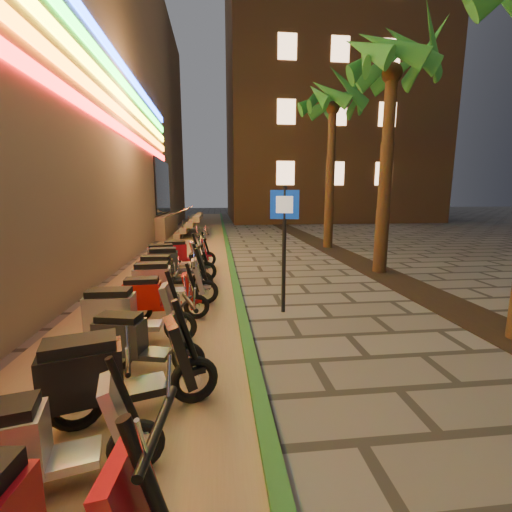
{
  "coord_description": "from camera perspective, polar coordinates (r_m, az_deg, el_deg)",
  "views": [
    {
      "loc": [
        -1.34,
        -2.8,
        2.36
      ],
      "look_at": [
        -0.61,
        3.61,
        1.2
      ],
      "focal_mm": 24.0,
      "sensor_mm": 36.0,
      "label": 1
    }
  ],
  "objects": [
    {
      "name": "scooter_12",
      "position": [
        10.22,
        -14.01,
        -0.36
      ],
      "size": [
        1.78,
        0.82,
        1.25
      ],
      "rotation": [
        0.0,
        0.0,
        0.22
      ],
      "color": "black",
      "rests_on": "ground"
    },
    {
      "name": "scooter_9",
      "position": [
        7.53,
        -14.85,
        -4.14
      ],
      "size": [
        1.77,
        0.62,
        1.25
      ],
      "rotation": [
        0.0,
        0.0,
        0.04
      ],
      "color": "black",
      "rests_on": "ground"
    },
    {
      "name": "planting_strip",
      "position": [
        9.53,
        25.13,
        -5.07
      ],
      "size": [
        1.2,
        40.0,
        0.02
      ],
      "primitive_type": "cube",
      "color": "black",
      "rests_on": "ground"
    },
    {
      "name": "green_curb",
      "position": [
        13.01,
        -4.43,
        -0.06
      ],
      "size": [
        0.18,
        60.0,
        0.1
      ],
      "primitive_type": "cube",
      "color": "#215A24",
      "rests_on": "ground"
    },
    {
      "name": "scooter_7",
      "position": [
        5.81,
        -20.61,
        -8.94
      ],
      "size": [
        1.7,
        0.6,
        1.2
      ],
      "rotation": [
        0.0,
        0.0,
        -0.02
      ],
      "color": "black",
      "rests_on": "ground"
    },
    {
      "name": "palm_d",
      "position": [
        16.01,
        12.69,
        22.9
      ],
      "size": [
        2.97,
        3.02,
        7.16
      ],
      "color": "#472D19",
      "rests_on": "ground"
    },
    {
      "name": "parking_strip",
      "position": [
        13.08,
        -11.89,
        -0.4
      ],
      "size": [
        3.4,
        60.0,
        0.01
      ],
      "primitive_type": "cube",
      "color": "#8C7251",
      "rests_on": "ground"
    },
    {
      "name": "scooter_11",
      "position": [
        9.4,
        -13.5,
        -1.18
      ],
      "size": [
        1.81,
        0.68,
        1.27
      ],
      "rotation": [
        0.0,
        0.0,
        0.11
      ],
      "color": "black",
      "rests_on": "ground"
    },
    {
      "name": "scooter_6",
      "position": [
        4.95,
        -19.27,
        -13.07
      ],
      "size": [
        1.48,
        0.7,
        1.04
      ],
      "rotation": [
        0.0,
        0.0,
        -0.23
      ],
      "color": "black",
      "rests_on": "ground"
    },
    {
      "name": "palm_c",
      "position": [
        11.48,
        21.75,
        26.57
      ],
      "size": [
        2.97,
        3.02,
        6.91
      ],
      "color": "#472D19",
      "rests_on": "ground"
    },
    {
      "name": "apartment_block",
      "position": [
        37.69,
        10.77,
        25.64
      ],
      "size": [
        18.0,
        16.06,
        25.0
      ],
      "color": "brown",
      "rests_on": "ground"
    },
    {
      "name": "pedestrian_sign",
      "position": [
        6.74,
        4.73,
        3.98
      ],
      "size": [
        0.55,
        0.17,
        2.53
      ],
      "rotation": [
        0.0,
        0.0,
        -0.26
      ],
      "color": "black",
      "rests_on": "ground"
    },
    {
      "name": "scooter_10",
      "position": [
        8.49,
        -14.51,
        -2.61
      ],
      "size": [
        1.72,
        0.6,
        1.21
      ],
      "rotation": [
        0.0,
        0.0,
        -0.03
      ],
      "color": "black",
      "rests_on": "ground"
    },
    {
      "name": "scooter_8",
      "position": [
        6.7,
        -16.36,
        -6.52
      ],
      "size": [
        1.57,
        0.55,
        1.11
      ],
      "rotation": [
        0.0,
        0.0,
        0.05
      ],
      "color": "black",
      "rests_on": "ground"
    },
    {
      "name": "scooter_13",
      "position": [
        11.2,
        -12.03,
        0.48
      ],
      "size": [
        1.68,
        0.76,
        1.18
      ],
      "rotation": [
        0.0,
        0.0,
        0.2
      ],
      "color": "black",
      "rests_on": "ground"
    },
    {
      "name": "scooter_5",
      "position": [
        4.01,
        -22.84,
        -17.57
      ],
      "size": [
        1.78,
        0.92,
        1.26
      ],
      "rotation": [
        0.0,
        0.0,
        0.29
      ],
      "color": "black",
      "rests_on": "ground"
    },
    {
      "name": "scooter_4",
      "position": [
        3.45,
        -33.08,
        -24.72
      ],
      "size": [
        1.55,
        0.75,
        1.09
      ],
      "rotation": [
        0.0,
        0.0,
        0.24
      ],
      "color": "black",
      "rests_on": "ground"
    },
    {
      "name": "ground",
      "position": [
        3.9,
        17.1,
        -27.56
      ],
      "size": [
        120.0,
        120.0,
        0.0
      ],
      "primitive_type": "plane",
      "color": "#474442",
      "rests_on": "ground"
    }
  ]
}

